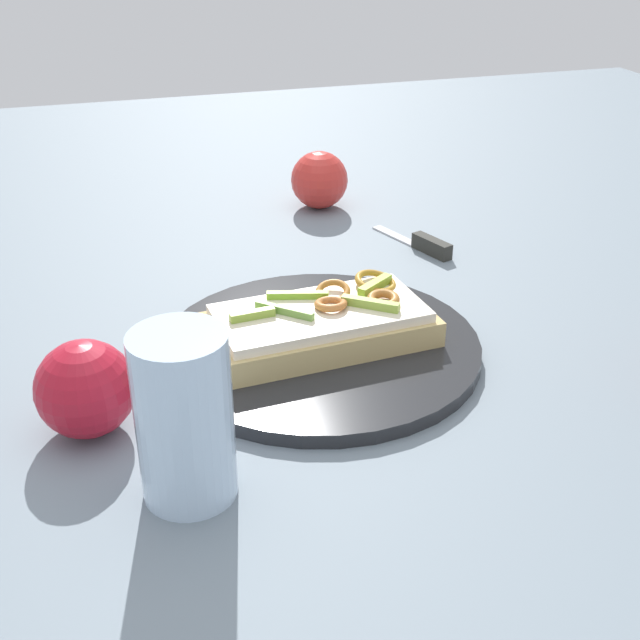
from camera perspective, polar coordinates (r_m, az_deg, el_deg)
name	(u,v)px	position (r m, az deg, el deg)	size (l,w,h in m)	color
ground_plane	(320,353)	(0.69, 0.00, -2.32)	(2.00, 2.00, 0.00)	slate
plate	(320,347)	(0.69, 0.00, -1.90)	(0.27, 0.27, 0.01)	#242528
sandwich	(322,324)	(0.68, 0.13, -0.26)	(0.11, 0.19, 0.04)	tan
apple_0	(85,389)	(0.60, -16.10, -4.65)	(0.07, 0.07, 0.07)	#AA1526
apple_2	(319,180)	(1.01, -0.04, 9.78)	(0.07, 0.07, 0.07)	red
drinking_glass	(184,417)	(0.52, -9.47, -6.74)	(0.06, 0.06, 0.12)	silver
knife	(423,244)	(0.90, 7.25, 5.33)	(0.12, 0.05, 0.02)	silver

